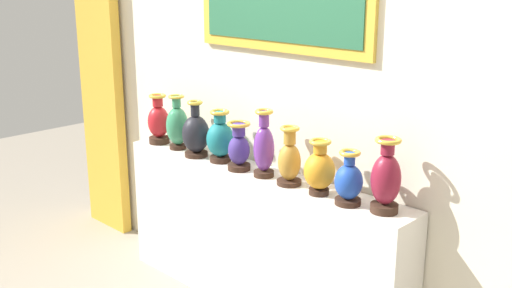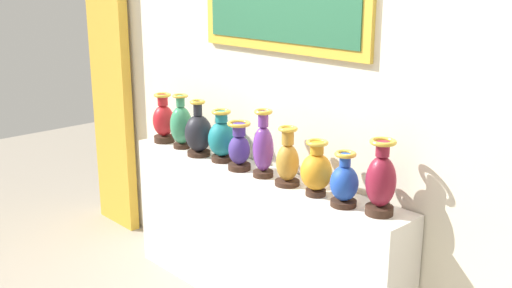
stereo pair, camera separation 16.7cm
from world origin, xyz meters
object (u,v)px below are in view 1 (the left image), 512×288
at_px(vase_ochre, 289,160).
at_px(vase_indigo, 239,148).
at_px(vase_onyx, 196,134).
at_px(vase_violet, 264,147).
at_px(vase_crimson, 159,122).
at_px(vase_sapphire, 349,181).
at_px(vase_jade, 177,126).
at_px(vase_burgundy, 386,179).
at_px(vase_amber, 320,170).
at_px(vase_teal, 220,139).

bearing_deg(vase_ochre, vase_indigo, -177.99).
height_order(vase_onyx, vase_violet, vase_violet).
height_order(vase_crimson, vase_ochre, vase_crimson).
xyz_separation_m(vase_indigo, vase_sapphire, (0.82, -0.00, -0.01)).
height_order(vase_jade, vase_burgundy, vase_burgundy).
bearing_deg(vase_crimson, vase_indigo, -1.61).
distance_m(vase_crimson, vase_amber, 1.46).
xyz_separation_m(vase_ochre, vase_burgundy, (0.62, 0.03, 0.03)).
xyz_separation_m(vase_jade, vase_burgundy, (1.65, 0.01, 0.01)).
bearing_deg(vase_teal, vase_ochre, -1.78).
height_order(vase_amber, vase_burgundy, vase_burgundy).
bearing_deg(vase_indigo, vase_onyx, 179.86).
distance_m(vase_crimson, vase_burgundy, 1.85).
relative_size(vase_indigo, vase_burgundy, 0.77).
relative_size(vase_jade, vase_violet, 0.92).
bearing_deg(vase_violet, vase_sapphire, -1.62).
height_order(vase_onyx, vase_teal, vase_onyx).
relative_size(vase_teal, vase_indigo, 1.12).
relative_size(vase_onyx, vase_sapphire, 1.27).
bearing_deg(vase_indigo, vase_violet, 4.81).
bearing_deg(vase_teal, vase_crimson, -179.17).
bearing_deg(vase_crimson, vase_ochre, -0.44).
bearing_deg(vase_indigo, vase_ochre, 2.01).
relative_size(vase_crimson, vase_burgundy, 0.90).
bearing_deg(vase_sapphire, vase_jade, 178.93).
distance_m(vase_teal, vase_amber, 0.82).
xyz_separation_m(vase_teal, vase_violet, (0.40, -0.02, 0.03)).
height_order(vase_crimson, vase_amber, vase_crimson).
xyz_separation_m(vase_ochre, vase_amber, (0.22, -0.01, -0.00)).
height_order(vase_violet, vase_ochre, vase_violet).
xyz_separation_m(vase_crimson, vase_violet, (1.03, -0.01, 0.02)).
distance_m(vase_onyx, vase_amber, 1.03).
relative_size(vase_violet, vase_amber, 1.32).
bearing_deg(vase_onyx, vase_burgundy, 1.59).
distance_m(vase_jade, vase_sapphire, 1.45).
relative_size(vase_jade, vase_ochre, 1.09).
bearing_deg(vase_teal, vase_sapphire, -1.90).
bearing_deg(vase_crimson, vase_jade, 0.60).
height_order(vase_teal, vase_indigo, vase_teal).
distance_m(vase_jade, vase_ochre, 1.03).
bearing_deg(vase_amber, vase_jade, 179.23).
xyz_separation_m(vase_jade, vase_onyx, (0.22, -0.02, -0.01)).
bearing_deg(vase_ochre, vase_burgundy, 2.44).
bearing_deg(vase_jade, vase_violet, -0.65).
bearing_deg(vase_burgundy, vase_indigo, -177.73).
relative_size(vase_indigo, vase_sapphire, 1.03).
bearing_deg(vase_crimson, vase_onyx, -3.00).
bearing_deg(vase_sapphire, vase_amber, 177.10).
bearing_deg(vase_amber, vase_teal, 178.35).
bearing_deg(vase_sapphire, vase_crimson, 179.14).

